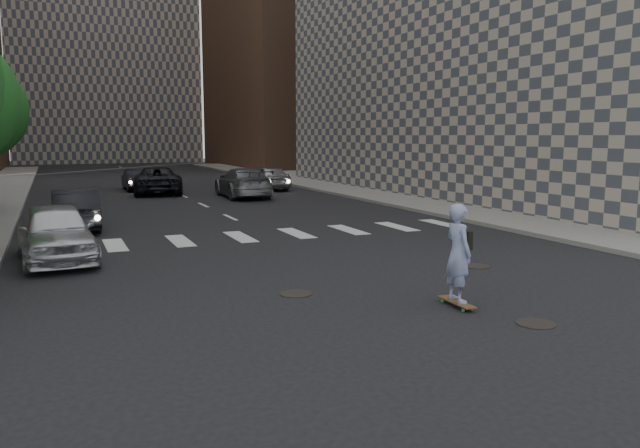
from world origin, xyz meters
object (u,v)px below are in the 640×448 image
(traffic_car_a, at_px, (76,209))
(traffic_car_e, at_px, (136,179))
(traffic_car_c, at_px, (157,180))
(traffic_car_d, at_px, (267,177))
(skateboarder, at_px, (458,253))
(traffic_car_b, at_px, (243,182))
(silver_sedan, at_px, (56,232))

(traffic_car_a, relative_size, traffic_car_e, 1.09)
(traffic_car_c, distance_m, traffic_car_d, 6.73)
(skateboarder, bearing_deg, traffic_car_b, 86.36)
(traffic_car_a, distance_m, traffic_car_c, 13.88)
(skateboarder, relative_size, silver_sedan, 0.45)
(traffic_car_a, bearing_deg, traffic_car_d, -131.10)
(traffic_car_e, bearing_deg, traffic_car_a, 75.63)
(traffic_car_a, xyz_separation_m, traffic_car_c, (4.87, 13.00, 0.06))
(traffic_car_c, height_order, traffic_car_d, traffic_car_c)
(skateboarder, xyz_separation_m, traffic_car_c, (-1.67, 26.97, -0.29))
(traffic_car_d, bearing_deg, traffic_car_b, 54.37)
(skateboarder, distance_m, traffic_car_e, 29.99)
(skateboarder, distance_m, traffic_car_d, 27.52)
(silver_sedan, bearing_deg, traffic_car_d, 52.74)
(traffic_car_c, bearing_deg, traffic_car_b, 142.24)
(silver_sedan, xyz_separation_m, traffic_car_b, (9.53, 14.93, 0.03))
(silver_sedan, relative_size, traffic_car_b, 0.82)
(skateboarder, height_order, traffic_car_e, skateboarder)
(traffic_car_a, relative_size, traffic_car_b, 0.79)
(traffic_car_c, height_order, traffic_car_e, traffic_car_c)
(traffic_car_a, height_order, traffic_car_c, traffic_car_c)
(silver_sedan, bearing_deg, skateboarder, -52.41)
(skateboarder, relative_size, traffic_car_d, 0.46)
(traffic_car_b, distance_m, traffic_car_c, 5.64)
(skateboarder, height_order, traffic_car_d, skateboarder)
(traffic_car_b, bearing_deg, traffic_car_e, -52.82)
(silver_sedan, xyz_separation_m, traffic_car_a, (0.70, 5.93, -0.05))
(traffic_car_c, xyz_separation_m, traffic_car_e, (-0.83, 2.91, -0.12))
(traffic_car_b, relative_size, traffic_car_e, 1.38)
(traffic_car_a, distance_m, traffic_car_e, 16.41)
(traffic_car_e, bearing_deg, skateboarder, 94.65)
(traffic_car_d, bearing_deg, silver_sedan, 55.54)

